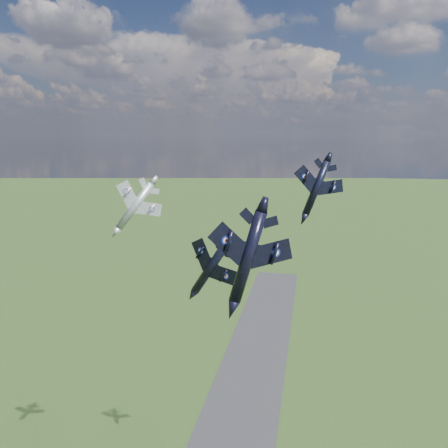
% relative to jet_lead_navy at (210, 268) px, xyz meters
% --- Properties ---
extents(jet_lead_navy, '(13.87, 16.09, 7.82)m').
position_rel_jet_lead_navy_xyz_m(jet_lead_navy, '(0.00, 0.00, 0.00)').
color(jet_lead_navy, black).
extents(jet_right_navy, '(15.75, 17.89, 5.93)m').
position_rel_jet_lead_navy_xyz_m(jet_right_navy, '(7.49, -12.66, 5.74)').
color(jet_right_navy, black).
extents(jet_high_navy, '(13.92, 16.58, 6.37)m').
position_rel_jet_lead_navy_xyz_m(jet_high_navy, '(15.06, 22.21, 9.71)').
color(jet_high_navy, black).
extents(jet_left_silver, '(16.03, 18.37, 9.24)m').
position_rel_jet_lead_navy_xyz_m(jet_left_silver, '(-20.21, 20.53, 5.46)').
color(jet_left_silver, '#909399').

